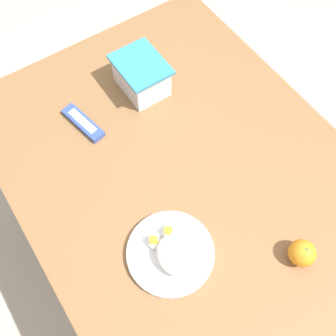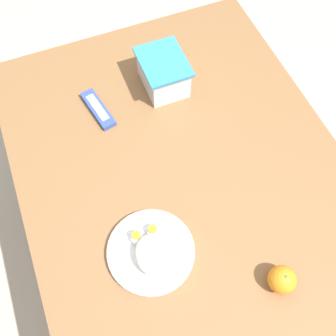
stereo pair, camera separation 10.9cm
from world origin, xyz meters
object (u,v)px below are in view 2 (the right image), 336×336
Objects in this scene: rice_plate at (151,252)px; food_container at (163,75)px; candy_bar at (98,109)px; orange_fruit at (282,280)px.

food_container is at bearing 155.39° from rice_plate.
food_container reaches higher than rice_plate.
candy_bar is at bearing 179.38° from rice_plate.
food_container reaches higher than candy_bar.
candy_bar is (-0.67, -0.26, -0.03)m from orange_fruit.
rice_plate is (-0.18, -0.27, -0.01)m from orange_fruit.
rice_plate is at bearing -24.61° from food_container.
food_container is 0.55m from rice_plate.
orange_fruit is 0.31× the size of rice_plate.
food_container is 0.23m from candy_bar.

